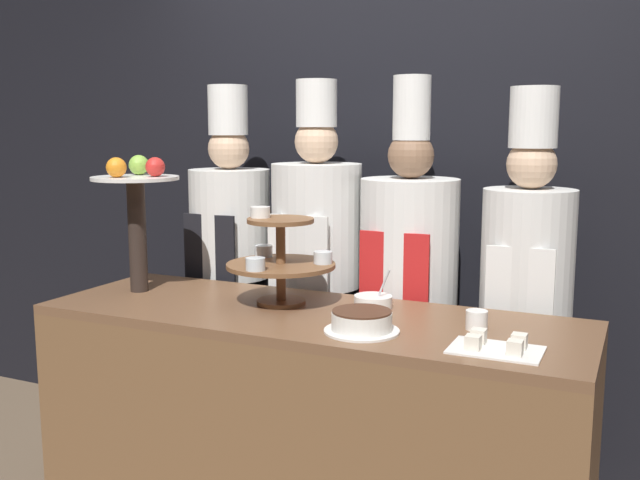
% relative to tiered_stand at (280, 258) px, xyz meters
% --- Properties ---
extents(wall_back, '(10.00, 0.06, 2.80)m').
position_rel_tiered_stand_xyz_m(wall_back, '(0.15, 0.89, 0.27)').
color(wall_back, black).
rests_on(wall_back, ground_plane).
extents(buffet_counter, '(1.97, 0.66, 0.95)m').
position_rel_tiered_stand_xyz_m(buffet_counter, '(0.15, -0.07, -0.65)').
color(buffet_counter, brown).
rests_on(buffet_counter, ground_plane).
extents(tiered_stand, '(0.41, 0.41, 0.37)m').
position_rel_tiered_stand_xyz_m(tiered_stand, '(0.00, 0.00, 0.00)').
color(tiered_stand, brown).
rests_on(tiered_stand, buffet_counter).
extents(fruit_pedestal, '(0.34, 0.34, 0.55)m').
position_rel_tiered_stand_xyz_m(fruit_pedestal, '(-0.62, -0.05, 0.20)').
color(fruit_pedestal, '#2D231E').
rests_on(fruit_pedestal, buffet_counter).
extents(cake_round, '(0.25, 0.25, 0.07)m').
position_rel_tiered_stand_xyz_m(cake_round, '(0.42, -0.22, -0.14)').
color(cake_round, white).
rests_on(cake_round, buffet_counter).
extents(cup_white, '(0.07, 0.07, 0.06)m').
position_rel_tiered_stand_xyz_m(cup_white, '(0.75, -0.04, -0.14)').
color(cup_white, white).
rests_on(cup_white, buffet_counter).
extents(cake_square_tray, '(0.27, 0.18, 0.05)m').
position_rel_tiered_stand_xyz_m(cake_square_tray, '(0.85, -0.24, -0.16)').
color(cake_square_tray, white).
rests_on(cake_square_tray, buffet_counter).
extents(serving_bowl_far, '(0.14, 0.14, 0.15)m').
position_rel_tiered_stand_xyz_m(serving_bowl_far, '(0.34, 0.08, -0.15)').
color(serving_bowl_far, white).
rests_on(serving_bowl_far, buffet_counter).
extents(chef_left, '(0.38, 0.38, 1.80)m').
position_rel_tiered_stand_xyz_m(chef_left, '(-0.53, 0.51, -0.14)').
color(chef_left, '#28282D').
rests_on(chef_left, ground_plane).
extents(chef_center_left, '(0.40, 0.40, 1.81)m').
position_rel_tiered_stand_xyz_m(chef_center_left, '(-0.09, 0.51, -0.13)').
color(chef_center_left, black).
rests_on(chef_center_left, ground_plane).
extents(chef_center_right, '(0.41, 0.41, 1.81)m').
position_rel_tiered_stand_xyz_m(chef_center_right, '(0.34, 0.51, -0.17)').
color(chef_center_right, '#38332D').
rests_on(chef_center_right, ground_plane).
extents(chef_right, '(0.36, 0.36, 1.76)m').
position_rel_tiered_stand_xyz_m(chef_right, '(0.82, 0.51, -0.16)').
color(chef_right, black).
rests_on(chef_right, ground_plane).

